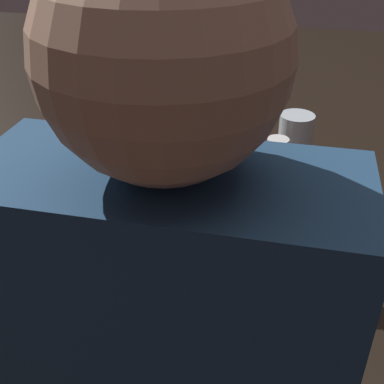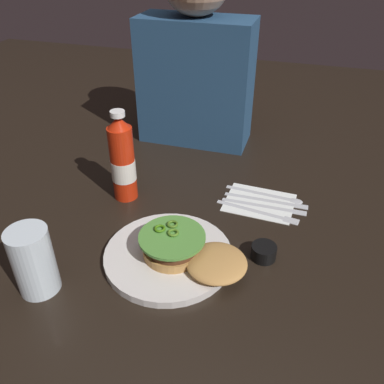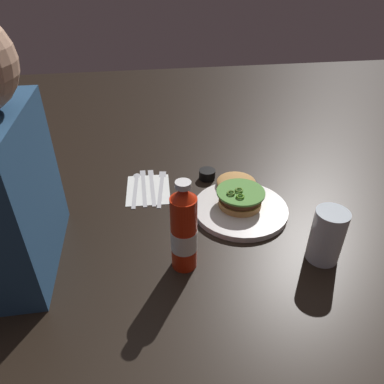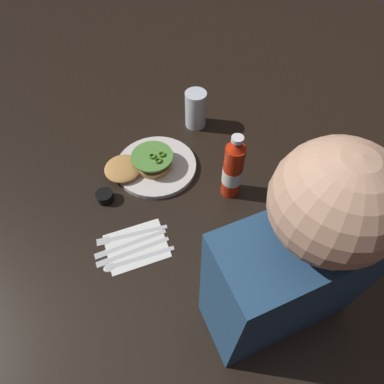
# 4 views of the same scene
# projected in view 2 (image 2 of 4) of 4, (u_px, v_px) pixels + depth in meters

# --- Properties ---
(ground_plane) EXTENTS (3.00, 3.00, 0.00)m
(ground_plane) POSITION_uv_depth(u_px,v_px,m) (151.00, 264.00, 0.82)
(ground_plane) COLOR black
(dinner_plate) EXTENTS (0.26, 0.26, 0.02)m
(dinner_plate) POSITION_uv_depth(u_px,v_px,m) (168.00, 255.00, 0.83)
(dinner_plate) COLOR silver
(dinner_plate) RESTS_ON ground_plane
(burger_sandwich) EXTENTS (0.22, 0.14, 0.05)m
(burger_sandwich) POSITION_uv_depth(u_px,v_px,m) (188.00, 251.00, 0.80)
(burger_sandwich) COLOR #BD8747
(burger_sandwich) RESTS_ON dinner_plate
(ketchup_bottle) EXTENTS (0.06, 0.06, 0.23)m
(ketchup_bottle) POSITION_uv_depth(u_px,v_px,m) (123.00, 161.00, 0.96)
(ketchup_bottle) COLOR red
(ketchup_bottle) RESTS_ON ground_plane
(water_glass) EXTENTS (0.08, 0.08, 0.14)m
(water_glass) POSITION_uv_depth(u_px,v_px,m) (33.00, 261.00, 0.73)
(water_glass) COLOR silver
(water_glass) RESTS_ON ground_plane
(condiment_cup) EXTENTS (0.05, 0.05, 0.03)m
(condiment_cup) POSITION_uv_depth(u_px,v_px,m) (264.00, 252.00, 0.83)
(condiment_cup) COLOR black
(condiment_cup) RESTS_ON ground_plane
(napkin) EXTENTS (0.17, 0.14, 0.00)m
(napkin) POSITION_uv_depth(u_px,v_px,m) (259.00, 202.00, 0.99)
(napkin) COLOR white
(napkin) RESTS_ON ground_plane
(fork_utensil) EXTENTS (0.20, 0.04, 0.00)m
(fork_utensil) POSITION_uv_depth(u_px,v_px,m) (264.00, 212.00, 0.95)
(fork_utensil) COLOR silver
(fork_utensil) RESTS_ON napkin
(butter_knife) EXTENTS (0.21, 0.02, 0.00)m
(butter_knife) POSITION_uv_depth(u_px,v_px,m) (269.00, 206.00, 0.97)
(butter_knife) COLOR silver
(butter_knife) RESTS_ON napkin
(steak_knife) EXTENTS (0.21, 0.02, 0.00)m
(steak_knife) POSITION_uv_depth(u_px,v_px,m) (271.00, 200.00, 1.00)
(steak_knife) COLOR silver
(steak_knife) RESTS_ON napkin
(spoon_utensil) EXTENTS (0.20, 0.03, 0.00)m
(spoon_utensil) POSITION_uv_depth(u_px,v_px,m) (275.00, 195.00, 1.01)
(spoon_utensil) COLOR silver
(spoon_utensil) RESTS_ON napkin
(diner_person) EXTENTS (0.33, 0.18, 0.55)m
(diner_person) POSITION_uv_depth(u_px,v_px,m) (196.00, 58.00, 1.15)
(diner_person) COLOR navy
(diner_person) RESTS_ON ground_plane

